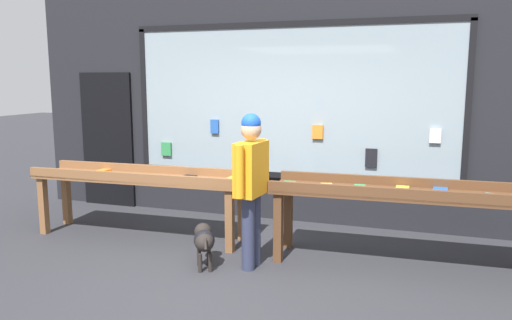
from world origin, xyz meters
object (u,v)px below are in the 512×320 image
at_px(display_table_right, 401,199).
at_px(small_dog, 204,240).
at_px(display_table_left, 140,182).
at_px(person_browsing, 251,179).

distance_m(display_table_right, small_dog, 2.15).
relative_size(display_table_left, display_table_right, 1.00).
relative_size(display_table_right, person_browsing, 1.69).
xyz_separation_m(display_table_left, small_dog, (1.20, -0.71, -0.41)).
relative_size(person_browsing, small_dog, 3.36).
bearing_deg(display_table_right, person_browsing, -159.97).
xyz_separation_m(display_table_right, person_browsing, (-1.50, -0.55, 0.22)).
xyz_separation_m(person_browsing, small_dog, (-0.48, -0.17, -0.66)).
bearing_deg(person_browsing, display_table_right, -64.37).
relative_size(display_table_left, small_dog, 5.67).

